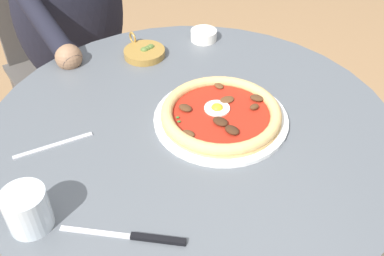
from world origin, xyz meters
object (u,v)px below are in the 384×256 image
water_glass (28,211)px  diner_person (80,66)px  pizza_on_plate (221,115)px  fork_utensil (54,145)px  olive_pan (144,52)px  dining_table (192,175)px  cafe_chair_diner (65,49)px  steak_knife (141,237)px  ramekin_capers (204,35)px

water_glass → diner_person: size_ratio=0.06×
pizza_on_plate → diner_person: size_ratio=0.25×
fork_utensil → olive_pan: bearing=50.2°
dining_table → cafe_chair_diner: (-0.27, 0.79, -0.05)m
dining_table → diner_person: size_ratio=0.76×
dining_table → fork_utensil: (-0.29, 0.01, 0.17)m
water_glass → olive_pan: 0.57m
steak_knife → diner_person: bearing=93.5°
ramekin_capers → diner_person: bearing=139.3°
ramekin_capers → dining_table: bearing=-111.1°
water_glass → ramekin_capers: bearing=48.4°
fork_utensil → diner_person: (0.07, 0.64, -0.21)m
cafe_chair_diner → water_glass: bearing=-94.2°
diner_person → cafe_chair_diner: 0.15m
olive_pan → ramekin_capers: bearing=12.2°
pizza_on_plate → water_glass: water_glass is taller
pizza_on_plate → olive_pan: 0.33m
water_glass → fork_utensil: 0.20m
ramekin_capers → fork_utensil: 0.55m
steak_knife → fork_utensil: steak_knife is taller
cafe_chair_diner → diner_person: bearing=-72.0°
pizza_on_plate → fork_utensil: (-0.36, 0.02, -0.02)m
cafe_chair_diner → olive_pan: bearing=-65.3°
steak_knife → ramekin_capers: 0.68m
steak_knife → diner_person: (-0.06, 0.92, -0.21)m
pizza_on_plate → dining_table: bearing=171.8°
ramekin_capers → fork_utensil: size_ratio=0.45×
diner_person → cafe_chair_diner: size_ratio=1.37×
dining_table → steak_knife: 0.36m
ramekin_capers → olive_pan: 0.18m
dining_table → water_glass: 0.43m
dining_table → pizza_on_plate: bearing=-8.2°
water_glass → fork_utensil: bearing=77.4°
ramekin_capers → diner_person: (-0.35, 0.30, -0.23)m
olive_pan → dining_table: bearing=-81.8°
water_glass → cafe_chair_diner: size_ratio=0.09×
ramekin_capers → cafe_chair_diner: 0.64m
dining_table → steak_knife: (-0.16, -0.27, 0.17)m
water_glass → steak_knife: (0.17, -0.08, -0.03)m
fork_utensil → diner_person: size_ratio=0.14×
pizza_on_plate → cafe_chair_diner: size_ratio=0.34×
pizza_on_plate → olive_pan: (-0.11, 0.32, -0.01)m
ramekin_capers → fork_utensil: (-0.43, -0.34, -0.01)m
olive_pan → fork_utensil: (-0.25, -0.30, -0.01)m
ramekin_capers → cafe_chair_diner: (-0.40, 0.44, -0.23)m
steak_knife → cafe_chair_diner: size_ratio=0.23×
olive_pan → cafe_chair_diner: cafe_chair_diner is taller
olive_pan → cafe_chair_diner: 0.58m
ramekin_capers → olive_pan: olive_pan is taller
water_glass → steak_knife: 0.19m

